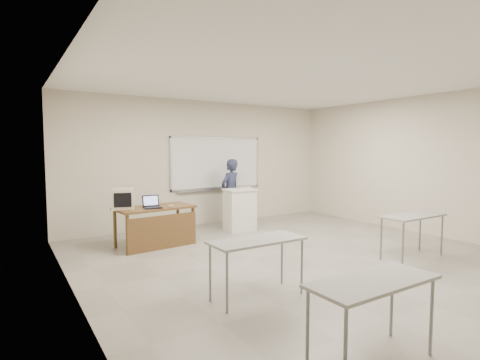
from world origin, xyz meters
TOP-DOWN VIEW (x-y plane):
  - floor at (0.00, 0.00)m, footprint 7.00×8.00m
  - whiteboard at (0.30, 3.97)m, footprint 2.48×0.10m
  - student_desks at (-0.00, -1.35)m, footprint 4.40×2.20m
  - instructor_desk at (-1.80, 2.49)m, footprint 1.44×0.72m
  - podium at (0.29, 2.88)m, footprint 0.68×0.49m
  - crt_monitor at (-2.35, 2.73)m, footprint 0.40×0.45m
  - laptop at (-1.90, 2.47)m, footprint 0.31×0.29m
  - mouse at (-1.55, 2.40)m, footprint 0.11×0.09m
  - keyboard at (0.44, 2.96)m, footprint 0.46×0.27m
  - presenter at (0.42, 3.50)m, footprint 0.68×0.56m

SIDE VIEW (x-z plane):
  - floor at x=0.00m, z-range -0.01..0.00m
  - podium at x=0.29m, z-range 0.00..0.95m
  - instructor_desk at x=-1.80m, z-range 0.17..0.92m
  - student_desks at x=0.00m, z-range 0.31..1.04m
  - mouse at x=-1.55m, z-range 0.75..0.79m
  - presenter at x=0.42m, z-range 0.00..1.61m
  - laptop at x=-1.90m, z-range 0.69..0.92m
  - crt_monitor at x=-2.35m, z-range 0.74..1.12m
  - keyboard at x=0.44m, z-range 0.95..0.97m
  - whiteboard at x=0.30m, z-range 0.83..2.14m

